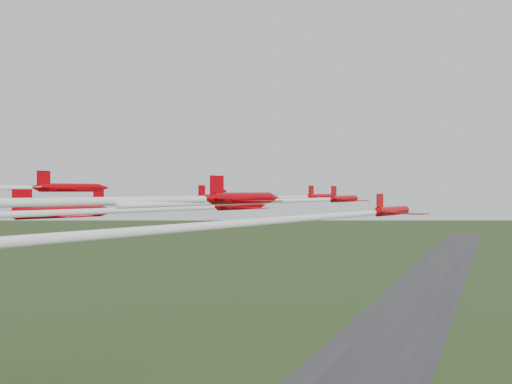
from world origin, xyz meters
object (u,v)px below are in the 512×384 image
at_px(jet_lead, 264,198).
at_px(jet_row4_right, 156,200).
at_px(jet_row3_left, 58,203).
at_px(jet_row2_left, 168,198).
at_px(jet_row3_mid, 179,208).
at_px(jet_row2_right, 305,200).
at_px(jet_row3_right, 335,216).

xyz_separation_m(jet_lead, jet_row4_right, (5.28, -38.82, 0.35)).
bearing_deg(jet_lead, jet_row3_left, -133.39).
bearing_deg(jet_row4_right, jet_row2_left, 135.17).
distance_m(jet_row2_left, jet_row3_mid, 20.85).
bearing_deg(jet_row4_right, jet_lead, 112.80).
height_order(jet_row2_right, jet_row4_right, jet_row4_right).
distance_m(jet_row2_left, jet_row4_right, 37.08).
distance_m(jet_lead, jet_row2_left, 14.93).
distance_m(jet_row3_mid, jet_row3_right, 23.37).
distance_m(jet_lead, jet_row2_right, 16.22).
distance_m(jet_row3_mid, jet_row4_right, 16.49).
bearing_deg(jet_row3_right, jet_row3_left, 173.38).
bearing_deg(jet_row3_left, jet_lead, 51.44).
bearing_deg(jet_row2_right, jet_row2_left, 178.20).
bearing_deg(jet_row3_right, jet_row4_right, -146.22).
bearing_deg(jet_row3_right, jet_row2_left, 154.19).
distance_m(jet_row2_left, jet_row2_right, 24.59).
bearing_deg(jet_row3_mid, jet_row4_right, -52.99).
distance_m(jet_row3_left, jet_row3_right, 48.12).
distance_m(jet_lead, jet_row4_right, 39.18).
relative_size(jet_row2_right, jet_row4_right, 0.90).
xyz_separation_m(jet_row3_left, jet_row3_mid, (24.05, -6.34, -0.26)).
height_order(jet_row2_right, jet_row3_left, jet_row2_right).
bearing_deg(jet_row3_mid, jet_row3_right, -9.65).
height_order(jet_lead, jet_row3_right, jet_lead).
bearing_deg(jet_row3_right, jet_row3_mid, 169.12).
bearing_deg(jet_row4_right, jet_row3_mid, 128.67).
relative_size(jet_row2_left, jet_row3_right, 0.97).
height_order(jet_lead, jet_row3_mid, jet_lead).
height_order(jet_lead, jet_row3_left, jet_lead).
bearing_deg(jet_row3_mid, jet_row2_right, 57.34).
bearing_deg(jet_row3_mid, jet_lead, 100.24).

